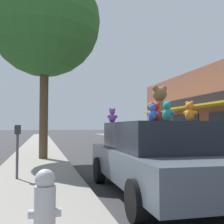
% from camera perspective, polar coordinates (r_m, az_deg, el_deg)
% --- Properties ---
extents(sidewalk_near, '(2.21, 90.00, 0.15)m').
position_cam_1_polar(sidewalk_near, '(5.86, -15.73, -15.76)').
color(sidewalk_near, gray).
rests_on(sidewalk_near, ground_plane).
extents(plush_art_car, '(2.04, 4.79, 1.47)m').
position_cam_1_polar(plush_art_car, '(5.85, 8.80, -8.92)').
color(plush_art_car, '#4C5660').
rests_on(plush_art_car, ground_plane).
extents(teddy_bear_giant, '(0.58, 0.38, 0.77)m').
position_cam_1_polar(teddy_bear_giant, '(5.93, 9.64, 1.53)').
color(teddy_bear_giant, olive).
rests_on(teddy_bear_giant, plush_art_car).
extents(teddy_bear_purple, '(0.25, 0.21, 0.34)m').
position_cam_1_polar(teddy_bear_purple, '(6.63, 0.05, -0.78)').
color(teddy_bear_purple, purple).
rests_on(teddy_bear_purple, plush_art_car).
extents(teddy_bear_teal, '(0.24, 0.25, 0.36)m').
position_cam_1_polar(teddy_bear_teal, '(5.03, 11.15, 0.12)').
color(teddy_bear_teal, teal).
rests_on(teddy_bear_teal, plush_art_car).
extents(teddy_bear_red, '(0.23, 0.14, 0.32)m').
position_cam_1_polar(teddy_bear_red, '(4.72, 8.91, 0.03)').
color(teddy_bear_red, red).
rests_on(teddy_bear_red, plush_art_car).
extents(teddy_bear_cream, '(0.20, 0.13, 0.26)m').
position_cam_1_polar(teddy_bear_cream, '(5.37, 8.70, -0.63)').
color(teddy_bear_cream, beige).
rests_on(teddy_bear_cream, plush_art_car).
extents(teddy_bear_blue, '(0.18, 0.20, 0.28)m').
position_cam_1_polar(teddy_bear_blue, '(4.60, 8.20, -0.11)').
color(teddy_bear_blue, blue).
rests_on(teddy_bear_blue, plush_art_car).
extents(teddy_bear_orange, '(0.21, 0.26, 0.35)m').
position_cam_1_polar(teddy_bear_orange, '(5.03, 15.50, 0.10)').
color(teddy_bear_orange, orange).
rests_on(teddy_bear_orange, plush_art_car).
extents(parked_car_far_right, '(2.11, 4.00, 1.45)m').
position_cam_1_polar(parked_car_far_right, '(19.82, 10.54, -4.70)').
color(parked_car_far_right, silver).
rests_on(parked_car_far_right, ground_plane).
extents(street_tree, '(4.41, 4.41, 7.65)m').
position_cam_1_polar(street_tree, '(12.07, -13.47, 17.39)').
color(street_tree, brown).
rests_on(street_tree, sidewalk_near).
extents(fire_hydrant, '(0.33, 0.22, 0.79)m').
position_cam_1_polar(fire_hydrant, '(3.11, -13.49, -18.43)').
color(fire_hydrant, '#B2B2B7').
rests_on(fire_hydrant, sidewalk_near).
extents(parking_meter, '(0.14, 0.10, 1.27)m').
position_cam_1_polar(parking_meter, '(7.08, -18.66, -6.25)').
color(parking_meter, '#4C4C51').
rests_on(parking_meter, sidewalk_near).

